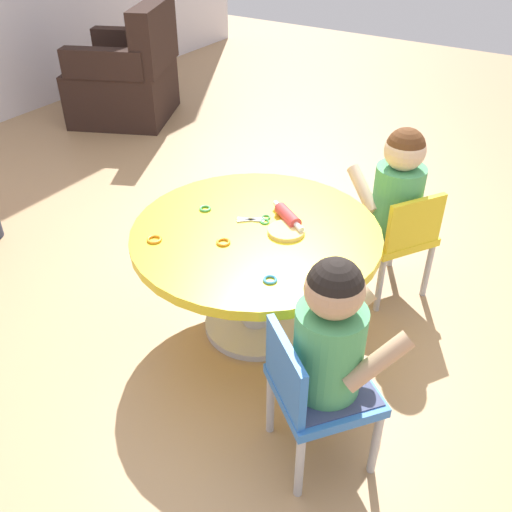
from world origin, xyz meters
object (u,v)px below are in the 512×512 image
object	(u,v)px
seated_child_left	(332,334)
child_chair_right	(396,236)
armchair_dark	(128,78)
child_chair_left	(314,391)
craft_table	(256,252)
rolling_pin	(288,216)
craft_scissors	(259,220)
seated_child_right	(398,186)

from	to	relation	value
seated_child_left	child_chair_right	size ratio (longest dim) A/B	0.95
armchair_dark	child_chair_left	bearing A→B (deg)	-126.92
seated_child_left	child_chair_left	bearing A→B (deg)	141.37
craft_table	rolling_pin	world-z (taller)	rolling_pin
craft_table	craft_scissors	world-z (taller)	craft_scissors
craft_table	seated_child_left	distance (m)	0.68
seated_child_left	armchair_dark	xyz separation A→B (m)	(1.96, 2.67, -0.22)
seated_child_left	armchair_dark	world-z (taller)	armchair_dark
child_chair_right	armchair_dark	distance (m)	2.73
seated_child_right	rolling_pin	world-z (taller)	seated_child_right
craft_table	child_chair_left	bearing A→B (deg)	-131.62
armchair_dark	craft_table	bearing A→B (deg)	-125.74
child_chair_left	seated_child_left	xyz separation A→B (m)	(0.03, -0.02, 0.23)
craft_table	rolling_pin	distance (m)	0.19
child_chair_right	seated_child_right	bearing A→B (deg)	57.35
child_chair_left	rolling_pin	bearing A→B (deg)	37.15
child_chair_left	rolling_pin	distance (m)	0.74
child_chair_right	armchair_dark	xyz separation A→B (m)	(1.01, 2.54, 0.00)
craft_table	seated_child_right	xyz separation A→B (m)	(0.56, -0.35, 0.15)
seated_child_right	craft_scissors	world-z (taller)	seated_child_right
child_chair_right	rolling_pin	distance (m)	0.57
craft_scissors	rolling_pin	bearing A→B (deg)	-60.56
seated_child_right	child_chair_left	bearing A→B (deg)	-171.88
child_chair_right	rolling_pin	size ratio (longest dim) A/B	2.62
child_chair_right	rolling_pin	xyz separation A→B (m)	(-0.42, 0.32, 0.21)
craft_table	child_chair_right	bearing A→B (deg)	-35.64
craft_table	armchair_dark	distance (m)	2.65
armchair_dark	child_chair_right	bearing A→B (deg)	-111.64
seated_child_left	seated_child_right	bearing A→B (deg)	9.81
child_chair_left	craft_table	bearing A→B (deg)	48.38
craft_table	child_chair_right	world-z (taller)	child_chair_right
child_chair_left	seated_child_right	xyz separation A→B (m)	(1.00, 0.14, 0.23)
craft_scissors	child_chair_left	bearing A→B (deg)	-134.05
seated_child_right	armchair_dark	world-z (taller)	armchair_dark
craft_table	child_chair_left	size ratio (longest dim) A/B	1.81
child_chair_right	seated_child_right	world-z (taller)	seated_child_right
rolling_pin	craft_scissors	bearing A→B (deg)	119.44
child_chair_right	craft_table	bearing A→B (deg)	144.36
craft_table	seated_child_right	size ratio (longest dim) A/B	1.90
child_chair_left	rolling_pin	xyz separation A→B (m)	(0.56, 0.43, 0.21)
seated_child_right	craft_table	bearing A→B (deg)	147.79
child_chair_right	craft_scissors	bearing A→B (deg)	138.87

